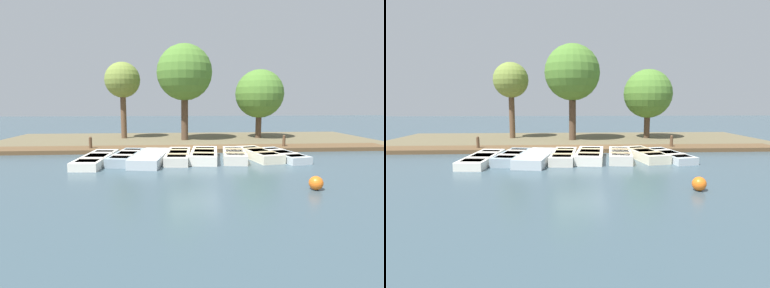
% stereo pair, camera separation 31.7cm
% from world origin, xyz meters
% --- Properties ---
extents(ground_plane, '(80.00, 80.00, 0.00)m').
position_xyz_m(ground_plane, '(0.00, 0.00, 0.00)').
color(ground_plane, '#384C56').
extents(shore_bank, '(8.00, 24.00, 0.19)m').
position_xyz_m(shore_bank, '(-5.00, 0.00, 0.10)').
color(shore_bank, brown).
rests_on(shore_bank, ground_plane).
extents(dock_walkway, '(1.60, 21.48, 0.21)m').
position_xyz_m(dock_walkway, '(-1.53, 0.00, 0.10)').
color(dock_walkway, brown).
rests_on(dock_walkway, ground_plane).
extents(rowboat_0, '(3.51, 1.33, 0.36)m').
position_xyz_m(rowboat_0, '(1.43, -4.38, 0.17)').
color(rowboat_0, silver).
rests_on(rowboat_0, ground_plane).
extents(rowboat_1, '(3.09, 1.40, 0.39)m').
position_xyz_m(rowboat_1, '(1.09, -3.13, 0.19)').
color(rowboat_1, '#8C9EA8').
rests_on(rowboat_1, ground_plane).
extents(rowboat_2, '(3.42, 1.75, 0.42)m').
position_xyz_m(rowboat_2, '(1.43, -2.04, 0.21)').
color(rowboat_2, '#B2BCC1').
rests_on(rowboat_2, ground_plane).
extents(rowboat_3, '(3.07, 1.27, 0.41)m').
position_xyz_m(rowboat_3, '(1.11, -0.84, 0.20)').
color(rowboat_3, beige).
rests_on(rowboat_3, ground_plane).
extents(rowboat_4, '(3.09, 1.58, 0.43)m').
position_xyz_m(rowboat_4, '(1.02, 0.34, 0.21)').
color(rowboat_4, silver).
rests_on(rowboat_4, ground_plane).
extents(rowboat_5, '(2.88, 1.40, 0.43)m').
position_xyz_m(rowboat_5, '(1.11, 1.71, 0.22)').
color(rowboat_5, beige).
rests_on(rowboat_5, ground_plane).
extents(rowboat_6, '(3.08, 1.60, 0.41)m').
position_xyz_m(rowboat_6, '(0.89, 2.90, 0.21)').
color(rowboat_6, beige).
rests_on(rowboat_6, ground_plane).
extents(rowboat_7, '(3.19, 1.57, 0.35)m').
position_xyz_m(rowboat_7, '(1.01, 4.01, 0.17)').
color(rowboat_7, '#B2BCC1').
rests_on(rowboat_7, ground_plane).
extents(mooring_post_near, '(0.16, 0.16, 0.82)m').
position_xyz_m(mooring_post_near, '(-1.45, -5.36, 0.41)').
color(mooring_post_near, brown).
rests_on(mooring_post_near, ground_plane).
extents(mooring_post_far, '(0.16, 0.16, 0.82)m').
position_xyz_m(mooring_post_far, '(-1.45, 5.01, 0.41)').
color(mooring_post_far, brown).
rests_on(mooring_post_far, ground_plane).
extents(buoy, '(0.42, 0.42, 0.42)m').
position_xyz_m(buoy, '(5.92, 3.18, 0.21)').
color(buoy, orange).
rests_on(buoy, ground_plane).
extents(park_tree_far_left, '(2.30, 2.30, 5.18)m').
position_xyz_m(park_tree_far_left, '(-5.82, -4.28, 3.94)').
color(park_tree_far_left, brown).
rests_on(park_tree_far_left, ground_plane).
extents(park_tree_left, '(3.47, 3.47, 6.15)m').
position_xyz_m(park_tree_left, '(-4.64, -0.28, 4.38)').
color(park_tree_left, '#4C3828').
rests_on(park_tree_left, ground_plane).
extents(park_tree_center, '(3.19, 3.19, 4.73)m').
position_xyz_m(park_tree_center, '(-5.39, 4.73, 3.11)').
color(park_tree_center, '#4C3828').
rests_on(park_tree_center, ground_plane).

